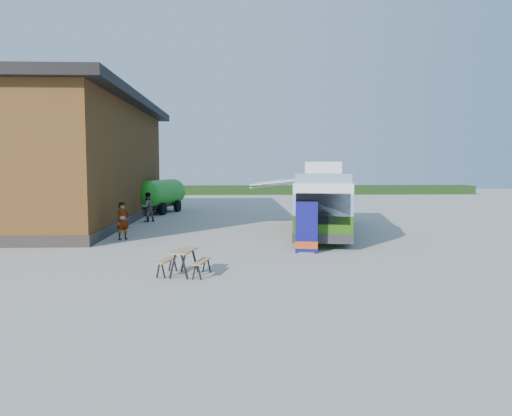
{
  "coord_description": "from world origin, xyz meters",
  "views": [
    {
      "loc": [
        -0.36,
        -20.96,
        3.44
      ],
      "look_at": [
        0.64,
        2.67,
        1.4
      ],
      "focal_mm": 35.0,
      "sensor_mm": 36.0,
      "label": 1
    }
  ],
  "objects_px": {
    "bus": "(323,199)",
    "slurry_tanker": "(161,194)",
    "banner": "(307,232)",
    "person_b": "(147,207)",
    "picnic_table": "(184,256)",
    "person_a": "(123,221)"
  },
  "relations": [
    {
      "from": "banner",
      "to": "picnic_table",
      "type": "xyz_separation_m",
      "value": [
        -4.37,
        -3.69,
        -0.23
      ]
    },
    {
      "from": "banner",
      "to": "person_a",
      "type": "height_order",
      "value": "banner"
    },
    {
      "from": "bus",
      "to": "picnic_table",
      "type": "bearing_deg",
      "value": -111.64
    },
    {
      "from": "bus",
      "to": "person_b",
      "type": "height_order",
      "value": "bus"
    },
    {
      "from": "person_b",
      "to": "bus",
      "type": "bearing_deg",
      "value": 113.34
    },
    {
      "from": "slurry_tanker",
      "to": "person_b",
      "type": "bearing_deg",
      "value": -73.01
    },
    {
      "from": "bus",
      "to": "picnic_table",
      "type": "distance_m",
      "value": 11.68
    },
    {
      "from": "person_b",
      "to": "slurry_tanker",
      "type": "relative_size",
      "value": 0.28
    },
    {
      "from": "banner",
      "to": "person_b",
      "type": "xyz_separation_m",
      "value": [
        -8.12,
        11.38,
        0.06
      ]
    },
    {
      "from": "picnic_table",
      "to": "person_b",
      "type": "distance_m",
      "value": 15.53
    },
    {
      "from": "banner",
      "to": "picnic_table",
      "type": "distance_m",
      "value": 5.73
    },
    {
      "from": "picnic_table",
      "to": "slurry_tanker",
      "type": "height_order",
      "value": "slurry_tanker"
    },
    {
      "from": "person_b",
      "to": "picnic_table",
      "type": "bearing_deg",
      "value": 65.01
    },
    {
      "from": "bus",
      "to": "banner",
      "type": "xyz_separation_m",
      "value": [
        -1.73,
        -6.21,
        -0.88
      ]
    },
    {
      "from": "banner",
      "to": "person_b",
      "type": "relative_size",
      "value": 1.14
    },
    {
      "from": "picnic_table",
      "to": "person_a",
      "type": "height_order",
      "value": "person_a"
    },
    {
      "from": "picnic_table",
      "to": "slurry_tanker",
      "type": "xyz_separation_m",
      "value": [
        -3.75,
        20.55,
        0.78
      ]
    },
    {
      "from": "bus",
      "to": "picnic_table",
      "type": "height_order",
      "value": "bus"
    },
    {
      "from": "picnic_table",
      "to": "person_b",
      "type": "xyz_separation_m",
      "value": [
        -3.75,
        15.07,
        0.29
      ]
    },
    {
      "from": "banner",
      "to": "picnic_table",
      "type": "bearing_deg",
      "value": -129.81
    },
    {
      "from": "person_a",
      "to": "bus",
      "type": "bearing_deg",
      "value": -30.56
    },
    {
      "from": "bus",
      "to": "slurry_tanker",
      "type": "relative_size",
      "value": 1.9
    }
  ]
}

